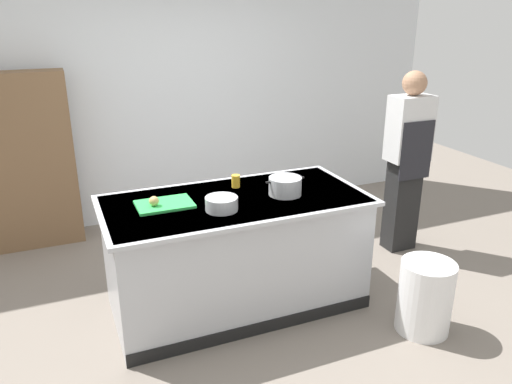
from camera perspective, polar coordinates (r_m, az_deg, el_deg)
ground_plane at (r=4.16m, az=-2.17°, el=-12.43°), size 10.00×10.00×0.00m
back_wall at (r=5.57m, az=-10.19°, el=12.27°), size 6.40×0.12×3.00m
counter_island at (r=3.92m, az=-2.26°, el=-6.71°), size 1.98×0.98×0.90m
cutting_board at (r=3.67m, az=-10.34°, el=-1.39°), size 0.40×0.28×0.02m
onion at (r=3.62m, az=-11.50°, el=-1.02°), size 0.07×0.07×0.07m
stock_pot at (r=3.81m, az=3.32°, el=0.69°), size 0.32×0.25×0.14m
mixing_bowl at (r=3.53m, az=-3.93°, el=-1.33°), size 0.23×0.23×0.10m
juice_cup at (r=3.97m, az=-2.31°, el=1.24°), size 0.07×0.07×0.10m
trash_bin at (r=3.91m, az=18.62°, el=-11.20°), size 0.39×0.39×0.55m
person_chef at (r=4.90m, az=16.73°, el=3.65°), size 0.38×0.25×1.72m
bookshelf at (r=5.28m, az=-25.81°, el=2.92°), size 1.10×0.31×1.70m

